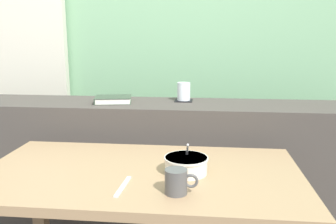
% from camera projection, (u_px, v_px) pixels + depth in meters
% --- Properties ---
extents(outdoor_backdrop, '(4.80, 0.08, 2.80)m').
position_uv_depth(outdoor_backdrop, '(165.00, 11.00, 2.53)').
color(outdoor_backdrop, '#7AAD7F').
rests_on(outdoor_backdrop, ground).
extents(curtain_left_panel, '(0.56, 0.06, 2.50)m').
position_uv_depth(curtain_left_panel, '(27.00, 33.00, 2.56)').
color(curtain_left_panel, beige).
rests_on(curtain_left_panel, ground).
extents(dark_console_ledge, '(2.80, 0.39, 0.86)m').
position_uv_depth(dark_console_ledge, '(153.00, 174.00, 2.11)').
color(dark_console_ledge, '#423D38').
rests_on(dark_console_ledge, ground).
extents(breakfast_table, '(1.25, 0.68, 0.71)m').
position_uv_depth(breakfast_table, '(141.00, 195.00, 1.43)').
color(breakfast_table, '#826849').
rests_on(breakfast_table, ground).
extents(coaster_square, '(0.10, 0.10, 0.00)m').
position_uv_depth(coaster_square, '(184.00, 101.00, 2.08)').
color(coaster_square, black).
rests_on(coaster_square, dark_console_ledge).
extents(juice_glass, '(0.08, 0.08, 0.10)m').
position_uv_depth(juice_glass, '(184.00, 92.00, 2.07)').
color(juice_glass, white).
rests_on(juice_glass, coaster_square).
extents(closed_book, '(0.22, 0.19, 0.03)m').
position_uv_depth(closed_book, '(113.00, 100.00, 2.03)').
color(closed_book, '#334233').
rests_on(closed_book, dark_console_ledge).
extents(soup_bowl, '(0.17, 0.18, 0.13)m').
position_uv_depth(soup_bowl, '(186.00, 165.00, 1.38)').
color(soup_bowl, silver).
rests_on(soup_bowl, breakfast_table).
extents(fork_utensil, '(0.03, 0.17, 0.01)m').
position_uv_depth(fork_utensil, '(123.00, 186.00, 1.25)').
color(fork_utensil, silver).
rests_on(fork_utensil, breakfast_table).
extents(ceramic_mug, '(0.11, 0.08, 0.08)m').
position_uv_depth(ceramic_mug, '(177.00, 181.00, 1.20)').
color(ceramic_mug, '#4C4C4C').
rests_on(ceramic_mug, breakfast_table).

